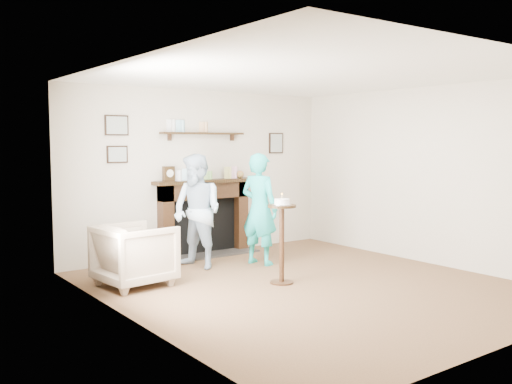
% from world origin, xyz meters
% --- Properties ---
extents(ground, '(5.00, 5.00, 0.00)m').
position_xyz_m(ground, '(0.00, 0.00, 0.00)').
color(ground, brown).
rests_on(ground, ground).
extents(room_shell, '(4.54, 5.02, 2.52)m').
position_xyz_m(room_shell, '(-0.00, 0.69, 1.62)').
color(room_shell, beige).
rests_on(room_shell, ground).
extents(armchair, '(0.90, 0.88, 0.75)m').
position_xyz_m(armchair, '(-1.66, 1.27, 0.00)').
color(armchair, tan).
rests_on(armchair, ground).
extents(man, '(0.79, 0.90, 1.56)m').
position_xyz_m(man, '(-0.57, 1.64, 0.00)').
color(man, '#B1BEDD').
rests_on(man, ground).
extents(woman, '(0.54, 0.66, 1.57)m').
position_xyz_m(woman, '(0.26, 1.35, 0.00)').
color(woman, teal).
rests_on(woman, ground).
extents(pedestal_table, '(0.35, 0.35, 1.11)m').
position_xyz_m(pedestal_table, '(-0.17, 0.31, 0.68)').
color(pedestal_table, black).
rests_on(pedestal_table, ground).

